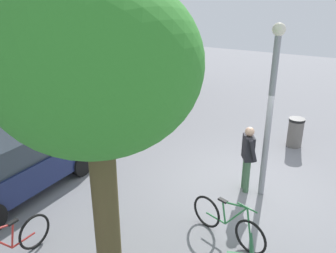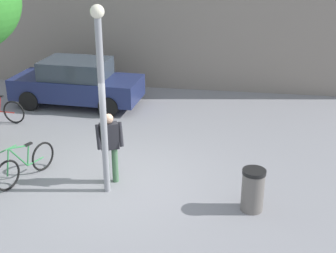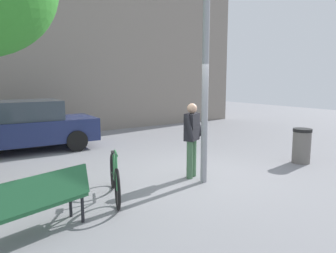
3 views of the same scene
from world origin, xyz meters
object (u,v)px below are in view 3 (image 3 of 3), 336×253
Objects in this scene: lamppost at (205,72)px; bicycle_green at (115,178)px; person_by_lamppost at (192,135)px; parked_car_navy at (24,126)px; trash_bin at (302,146)px; park_bench at (34,201)px.

lamppost is 2.80m from bicycle_green.
person_by_lamppost is 0.39× the size of parked_car_navy.
bicycle_green reaches higher than trash_bin.
lamppost is at bearing 175.39° from trash_bin.
lamppost reaches higher than parked_car_navy.
lamppost is 2.36× the size of bicycle_green.
person_by_lamppost reaches higher than parked_car_navy.
bicycle_green is 5.16m from trash_bin.
person_by_lamppost is (-0.02, 0.40, -1.38)m from lamppost.
lamppost is 4.42× the size of trash_bin.
bicycle_green is at bearing 26.34° from park_bench.
bicycle_green is (-1.99, 0.20, -1.97)m from lamppost.
parked_car_navy is (0.99, 5.91, 0.23)m from park_bench.
park_bench is (-3.56, -0.57, -1.80)m from lamppost.
park_bench is at bearing -170.82° from lamppost.
lamppost is 4.03m from park_bench.
bicycle_green is at bearing 174.22° from lamppost.
parked_car_navy is 4.68× the size of trash_bin.
lamppost is 2.42× the size of park_bench.
parked_car_navy is at bearing 80.51° from park_bench.
lamppost is 6.13m from parked_car_navy.
park_bench is 6.00m from parked_car_navy.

